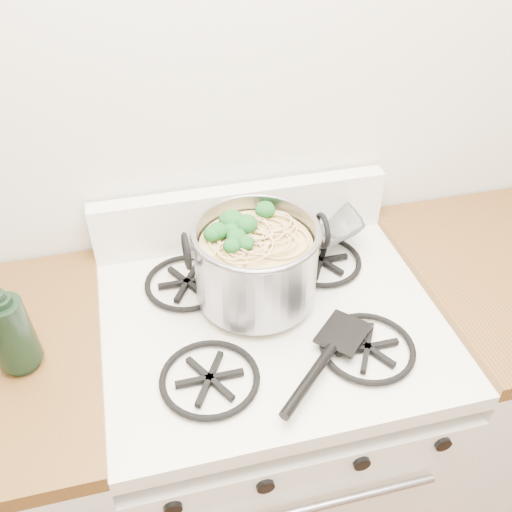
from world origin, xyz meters
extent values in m
plane|color=silver|center=(0.00, 1.60, 1.35)|extent=(3.60, 0.00, 3.60)
cube|color=white|center=(0.00, 1.27, 0.41)|extent=(0.76, 0.65, 0.81)
cube|color=white|center=(0.00, 1.27, 0.88)|extent=(0.76, 0.65, 0.04)
cube|color=black|center=(0.00, 1.27, 0.91)|extent=(0.60, 0.56, 0.02)
cylinder|color=black|center=(-0.28, 0.95, 0.78)|extent=(0.04, 0.03, 0.04)
cylinder|color=black|center=(-0.10, 0.95, 0.78)|extent=(0.04, 0.03, 0.04)
cylinder|color=black|center=(0.10, 0.95, 0.78)|extent=(0.04, 0.03, 0.04)
cylinder|color=black|center=(0.28, 0.95, 0.78)|extent=(0.04, 0.03, 0.04)
cube|color=silver|center=(-0.51, 1.27, 0.44)|extent=(0.25, 0.65, 0.88)
cube|color=#4F3113|center=(-0.51, 1.27, 0.90)|extent=(0.25, 0.65, 0.04)
cylinder|color=gray|center=(-0.02, 1.33, 1.01)|extent=(0.27, 0.27, 0.18)
torus|color=gray|center=(-0.02, 1.33, 1.10)|extent=(0.28, 0.28, 0.01)
torus|color=black|center=(-0.17, 1.33, 1.08)|extent=(0.01, 0.08, 0.08)
torus|color=black|center=(0.13, 1.33, 1.08)|extent=(0.01, 0.08, 0.08)
cylinder|color=tan|center=(-0.02, 1.33, 1.00)|extent=(0.25, 0.25, 0.15)
sphere|color=#16541D|center=(-0.02, 1.33, 1.09)|extent=(0.04, 0.04, 0.04)
sphere|color=#16541D|center=(-0.02, 1.33, 1.09)|extent=(0.04, 0.04, 0.04)
sphere|color=#16541D|center=(-0.02, 1.33, 1.09)|extent=(0.04, 0.04, 0.04)
sphere|color=#16541D|center=(-0.02, 1.33, 1.09)|extent=(0.04, 0.04, 0.04)
sphere|color=#16541D|center=(-0.02, 1.33, 1.09)|extent=(0.04, 0.04, 0.04)
sphere|color=#16541D|center=(-0.02, 1.33, 1.09)|extent=(0.04, 0.04, 0.04)
sphere|color=#16541D|center=(-0.02, 1.33, 1.09)|extent=(0.04, 0.04, 0.04)
sphere|color=#16541D|center=(-0.02, 1.33, 1.09)|extent=(0.04, 0.04, 0.04)
sphere|color=#16541D|center=(-0.02, 1.33, 1.09)|extent=(0.04, 0.04, 0.04)
sphere|color=#16541D|center=(-0.02, 1.33, 1.09)|extent=(0.04, 0.04, 0.04)
imported|color=white|center=(0.16, 1.51, 0.94)|extent=(0.13, 0.13, 0.03)
imported|color=black|center=(-0.53, 1.24, 1.04)|extent=(0.11, 0.12, 0.23)
camera|label=1|loc=(-0.26, 0.38, 1.82)|focal=40.00mm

